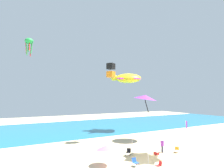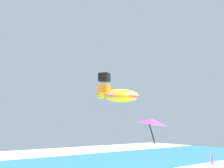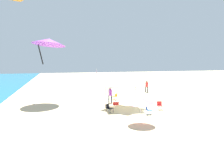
{
  "view_description": "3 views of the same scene",
  "coord_description": "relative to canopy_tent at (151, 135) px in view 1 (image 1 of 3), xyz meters",
  "views": [
    {
      "loc": [
        -12.69,
        -15.34,
        7.18
      ],
      "look_at": [
        -0.11,
        6.96,
        8.99
      ],
      "focal_mm": 30.46,
      "sensor_mm": 36.0,
      "label": 1
    },
    {
      "loc": [
        -15.09,
        -12.12,
        6.87
      ],
      "look_at": [
        -0.11,
        7.32,
        10.72
      ],
      "focal_mm": 41.59,
      "sensor_mm": 36.0,
      "label": 2
    },
    {
      "loc": [
        -19.05,
        9.19,
        5.26
      ],
      "look_at": [
        3.39,
        3.79,
        2.49
      ],
      "focal_mm": 34.56,
      "sensor_mm": 36.0,
      "label": 3
    }
  ],
  "objects": [
    {
      "name": "folding_chair_near_cooler",
      "position": [
        -1.98,
        -3.34,
        -2.17
      ],
      "size": [
        0.7,
        0.62,
        0.82
      ],
      "rotation": [
        0.0,
        0.0,
        4.54
      ],
      "color": "black",
      "rests_on": "ground"
    },
    {
      "name": "folding_chair_left_of_tent",
      "position": [
        -3.52,
        -1.4,
        -2.17
      ],
      "size": [
        0.57,
        0.66,
        0.82
      ],
      "rotation": [
        0.0,
        0.0,
        6.23
      ],
      "color": "black",
      "rests_on": "ground"
    },
    {
      "name": "folding_chair_facing_ocean",
      "position": [
        -1.97,
        2.04,
        -2.17
      ],
      "size": [
        0.81,
        0.8,
        0.82
      ],
      "rotation": [
        0.0,
        0.0,
        5.42
      ],
      "color": "black",
      "rests_on": "ground"
    },
    {
      "name": "banner_flag",
      "position": [
        8.08,
        1.55,
        -0.38
      ],
      "size": [
        0.36,
        0.06,
        3.77
      ],
      "color": "silver",
      "rests_on": "ground"
    },
    {
      "name": "kite_octopus_green",
      "position": [
        -12.09,
        19.41,
        14.72
      ],
      "size": [
        1.49,
        1.49,
        3.3
      ],
      "rotation": [
        0.0,
        0.0,
        1.64
      ],
      "color": "green"
    },
    {
      "name": "kite_turtle_yellow",
      "position": [
        8.35,
        17.39,
        8.84
      ],
      "size": [
        7.51,
        7.46,
        3.06
      ],
      "rotation": [
        0.0,
        0.0,
        2.56
      ],
      "color": "yellow"
    },
    {
      "name": "person_near_umbrella",
      "position": [
        2.57,
        0.87,
        -1.55
      ],
      "size": [
        0.44,
        0.46,
        1.87
      ],
      "rotation": [
        0.0,
        0.0,
        4.22
      ],
      "color": "#33384C",
      "rests_on": "ground"
    },
    {
      "name": "canopy_tent",
      "position": [
        0.0,
        0.0,
        0.0
      ],
      "size": [
        3.81,
        3.95,
        2.97
      ],
      "rotation": [
        0.0,
        0.0,
        -0.11
      ],
      "color": "#B7B7BC",
      "rests_on": "ground"
    },
    {
      "name": "kite_box_black",
      "position": [
        0.1,
        10.29,
        9.18
      ],
      "size": [
        1.57,
        1.57,
        2.43
      ],
      "rotation": [
        0.0,
        0.0,
        0.52
      ],
      "color": "black"
    },
    {
      "name": "cooler_box",
      "position": [
        1.21,
        0.52,
        -2.44
      ],
      "size": [
        0.42,
        0.62,
        0.4
      ],
      "color": "red",
      "rests_on": "ground"
    },
    {
      "name": "ocean_strip",
      "position": [
        -2.94,
        26.21,
        -2.63
      ],
      "size": [
        120.0,
        25.64,
        0.02
      ],
      "primitive_type": "cube",
      "color": "teal",
      "rests_on": "ground"
    },
    {
      "name": "folding_chair_right_of_tent",
      "position": [
        4.17,
        -0.13,
        -2.17
      ],
      "size": [
        0.81,
        0.8,
        0.82
      ],
      "rotation": [
        0.0,
        0.0,
        2.27
      ],
      "color": "black",
      "rests_on": "ground"
    },
    {
      "name": "beach_umbrella",
      "position": [
        -6.0,
        0.35,
        -0.77
      ],
      "size": [
        2.18,
        2.16,
        2.24
      ],
      "color": "silver",
      "rests_on": "ground"
    },
    {
      "name": "kite_delta_purple",
      "position": [
        5.5,
        7.79,
        4.59
      ],
      "size": [
        5.7,
        5.7,
        3.43
      ],
      "rotation": [
        0.0,
        0.0,
        3.92
      ],
      "color": "purple"
    }
  ]
}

